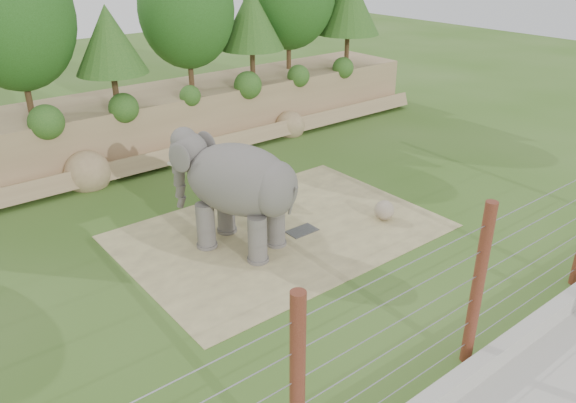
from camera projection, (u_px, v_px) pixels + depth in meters
ground at (332, 275)px, 16.01m from camera, size 90.00×90.00×0.00m
back_embankment at (141, 62)px, 23.59m from camera, size 30.00×5.52×8.77m
dirt_patch at (281, 231)px, 18.40m from camera, size 10.00×7.00×0.02m
drain_grate at (302, 231)px, 18.37m from camera, size 1.00×0.60×0.03m
elephant at (240, 195)px, 16.81m from camera, size 3.41×4.66×3.47m
stone_ball at (384, 210)px, 19.02m from camera, size 0.68×0.68×0.68m
retaining_wall at (486, 363)px, 12.37m from camera, size 26.00×0.35×0.50m
barrier_fence at (478, 286)px, 11.98m from camera, size 20.26×0.26×4.00m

